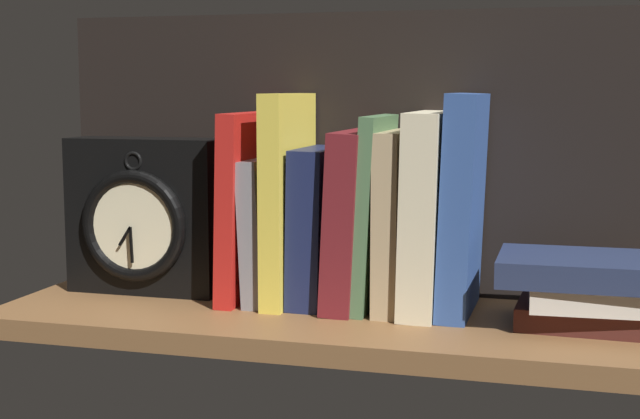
% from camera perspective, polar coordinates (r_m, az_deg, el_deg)
% --- Properties ---
extents(ground_plane, '(0.82, 0.27, 0.03)m').
position_cam_1_polar(ground_plane, '(1.09, 1.49, -7.06)').
color(ground_plane, brown).
extents(back_panel, '(0.82, 0.01, 0.36)m').
position_cam_1_polar(back_panel, '(1.18, 3.09, 3.48)').
color(back_panel, black).
rests_on(back_panel, ground_plane).
extents(book_red_requiem, '(0.03, 0.15, 0.23)m').
position_cam_1_polar(book_red_requiem, '(1.15, -4.65, 0.20)').
color(book_red_requiem, red).
rests_on(book_red_requiem, ground_plane).
extents(book_gray_chess, '(0.03, 0.13, 0.18)m').
position_cam_1_polar(book_gray_chess, '(1.14, -3.35, -1.23)').
color(book_gray_chess, gray).
rests_on(book_gray_chess, ground_plane).
extents(book_yellow_seinlanguage, '(0.03, 0.15, 0.26)m').
position_cam_1_polar(book_yellow_seinlanguage, '(1.13, -1.98, 0.69)').
color(book_yellow_seinlanguage, gold).
rests_on(book_yellow_seinlanguage, ground_plane).
extents(book_navy_bierce, '(0.04, 0.13, 0.19)m').
position_cam_1_polar(book_navy_bierce, '(1.12, -0.20, -1.03)').
color(book_navy_bierce, '#192147').
rests_on(book_navy_bierce, ground_plane).
extents(book_maroon_dawkins, '(0.05, 0.16, 0.21)m').
position_cam_1_polar(book_maroon_dawkins, '(1.11, 1.86, -0.58)').
color(book_maroon_dawkins, maroon).
rests_on(book_maroon_dawkins, ground_plane).
extents(book_green_romantic, '(0.03, 0.14, 0.23)m').
position_cam_1_polar(book_green_romantic, '(1.10, 3.37, -0.15)').
color(book_green_romantic, '#476B44').
rests_on(book_green_romantic, ground_plane).
extents(book_tan_shortstories, '(0.03, 0.14, 0.21)m').
position_cam_1_polar(book_tan_shortstories, '(1.10, 4.71, -0.66)').
color(book_tan_shortstories, tan).
rests_on(book_tan_shortstories, ground_plane).
extents(book_cream_twain, '(0.05, 0.16, 0.23)m').
position_cam_1_polar(book_cream_twain, '(1.09, 6.68, -0.16)').
color(book_cream_twain, beige).
rests_on(book_cream_twain, ground_plane).
extents(book_blue_modern, '(0.04, 0.15, 0.26)m').
position_cam_1_polar(book_blue_modern, '(1.08, 8.84, 0.33)').
color(book_blue_modern, '#2D4C8E').
rests_on(book_blue_modern, ground_plane).
extents(framed_clock, '(0.20, 0.07, 0.20)m').
position_cam_1_polar(framed_clock, '(1.20, -10.83, -0.46)').
color(framed_clock, black).
rests_on(framed_clock, ground_plane).
extents(book_stack_side, '(0.18, 0.13, 0.08)m').
position_cam_1_polar(book_stack_side, '(1.05, 16.09, -4.68)').
color(book_stack_side, '#471E19').
rests_on(book_stack_side, ground_plane).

